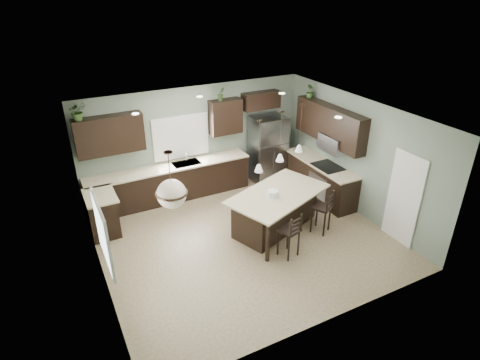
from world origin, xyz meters
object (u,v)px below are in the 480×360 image
(refrigerator, at_px, (267,149))
(kitchen_island, at_px, (277,211))
(serving_dish, at_px, (273,194))
(bar_stool_left, at_px, (289,235))
(bar_stool_right, at_px, (321,211))
(plant_back_left, at_px, (78,111))

(refrigerator, bearing_deg, kitchen_island, -115.37)
(serving_dish, relative_size, bar_stool_left, 0.24)
(bar_stool_left, relative_size, bar_stool_right, 0.98)
(serving_dish, distance_m, bar_stool_right, 1.20)
(serving_dish, bearing_deg, bar_stool_right, -25.27)
(serving_dish, xyz_separation_m, plant_back_left, (-3.40, 2.61, 1.61))
(kitchen_island, distance_m, plant_back_left, 4.89)
(bar_stool_left, bearing_deg, plant_back_left, 118.58)
(plant_back_left, bearing_deg, bar_stool_right, -34.98)
(plant_back_left, bearing_deg, kitchen_island, -35.26)
(serving_dish, distance_m, plant_back_left, 4.58)
(bar_stool_right, relative_size, plant_back_left, 2.56)
(refrigerator, relative_size, serving_dish, 7.71)
(kitchen_island, distance_m, bar_stool_right, 0.98)
(bar_stool_left, distance_m, bar_stool_right, 1.21)
(kitchen_island, distance_m, bar_stool_left, 1.01)
(bar_stool_left, height_order, plant_back_left, plant_back_left)
(plant_back_left, bearing_deg, serving_dish, -37.47)
(serving_dish, bearing_deg, bar_stool_left, -98.77)
(kitchen_island, bearing_deg, bar_stool_left, -129.35)
(refrigerator, height_order, serving_dish, refrigerator)
(bar_stool_left, bearing_deg, serving_dish, 66.70)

